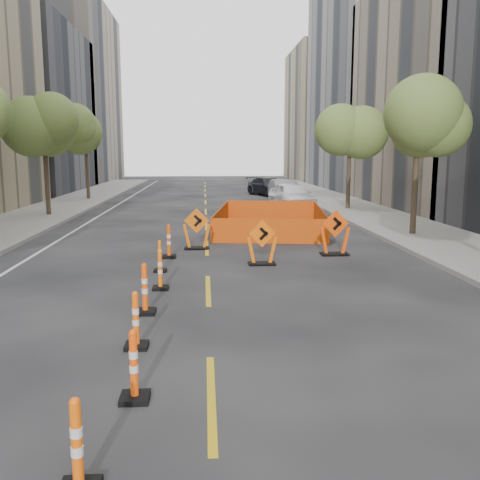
{
  "coord_description": "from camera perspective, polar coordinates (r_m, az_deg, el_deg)",
  "views": [
    {
      "loc": [
        -0.07,
        -9.05,
        3.41
      ],
      "look_at": [
        0.87,
        5.0,
        1.1
      ],
      "focal_mm": 40.0,
      "sensor_mm": 36.0,
      "label": 1
    }
  ],
  "objects": [
    {
      "name": "safety_fence",
      "position": [
        23.99,
        3.27,
        2.27
      ],
      "size": [
        5.4,
        8.1,
        0.95
      ],
      "primitive_type": null,
      "rotation": [
        0.0,
        0.0,
        -0.13
      ],
      "color": "orange",
      "rests_on": "ground"
    },
    {
      "name": "tree_r_b",
      "position": [
        22.72,
        18.47,
        11.66
      ],
      "size": [
        2.8,
        2.8,
        5.95
      ],
      "color": "#382B1E",
      "rests_on": "ground"
    },
    {
      "name": "chevron_sign_left",
      "position": [
        19.04,
        -4.65,
        1.21
      ],
      "size": [
        0.99,
        0.61,
        1.47
      ],
      "primitive_type": null,
      "rotation": [
        0.0,
        0.0,
        0.03
      ],
      "color": "#D65709",
      "rests_on": "ground"
    },
    {
      "name": "tree_l_c",
      "position": [
        30.24,
        -20.18,
        10.87
      ],
      "size": [
        2.8,
        2.8,
        5.95
      ],
      "color": "#382B1E",
      "rests_on": "ground"
    },
    {
      "name": "ground_plane",
      "position": [
        9.67,
        -3.24,
        -11.34
      ],
      "size": [
        140.0,
        140.0,
        0.0
      ],
      "primitive_type": "plane",
      "color": "black"
    },
    {
      "name": "tree_r_c",
      "position": [
        32.2,
        11.66,
        11.11
      ],
      "size": [
        2.8,
        2.8,
        5.95
      ],
      "color": "#382B1E",
      "rests_on": "ground"
    },
    {
      "name": "parked_car_mid",
      "position": [
        37.76,
        4.78,
        5.27
      ],
      "size": [
        1.86,
        4.75,
        1.54
      ],
      "primitive_type": "imported",
      "rotation": [
        0.0,
        0.0,
        0.05
      ],
      "color": "gray",
      "rests_on": "ground"
    },
    {
      "name": "bld_right_d",
      "position": [
        52.54,
        15.82,
        16.18
      ],
      "size": [
        12.0,
        18.0,
        20.0
      ],
      "primitive_type": "cube",
      "color": "gray",
      "rests_on": "ground"
    },
    {
      "name": "bld_left_e",
      "position": [
        67.16,
        -19.02,
        14.45
      ],
      "size": [
        12.0,
        20.0,
        20.0
      ],
      "primitive_type": "cube",
      "color": "gray",
      "rests_on": "ground"
    },
    {
      "name": "chevron_sign_right",
      "position": [
        18.12,
        10.1,
        0.79
      ],
      "size": [
        1.11,
        0.77,
        1.54
      ],
      "primitive_type": null,
      "rotation": [
        0.0,
        0.0,
        0.16
      ],
      "color": "#EF480A",
      "rests_on": "ground"
    },
    {
      "name": "bld_left_d",
      "position": [
        51.26,
        -23.69,
        12.57
      ],
      "size": [
        12.0,
        16.0,
        14.0
      ],
      "primitive_type": "cube",
      "color": "#4C4C51",
      "rests_on": "ground"
    },
    {
      "name": "bld_right_e",
      "position": [
        69.92,
        10.6,
        12.92
      ],
      "size": [
        12.0,
        14.0,
        16.0
      ],
      "primitive_type": "cube",
      "color": "tan",
      "rests_on": "ground"
    },
    {
      "name": "channelizer_5",
      "position": [
        15.57,
        -8.55,
        -1.7
      ],
      "size": [
        0.36,
        0.36,
        0.93
      ],
      "primitive_type": null,
      "color": "#FF650A",
      "rests_on": "ground"
    },
    {
      "name": "channelizer_3",
      "position": [
        11.58,
        -10.13,
        -5.12
      ],
      "size": [
        0.43,
        0.43,
        1.1
      ],
      "primitive_type": null,
      "color": "#FF500A",
      "rests_on": "ground"
    },
    {
      "name": "channelizer_6",
      "position": [
        17.55,
        -7.6,
        -0.14
      ],
      "size": [
        0.43,
        0.43,
        1.1
      ],
      "primitive_type": null,
      "color": "#DD4B09",
      "rests_on": "ground"
    },
    {
      "name": "parked_car_far",
      "position": [
        43.07,
        3.08,
        5.72
      ],
      "size": [
        3.67,
        5.37,
        1.45
      ],
      "primitive_type": "imported",
      "rotation": [
        0.0,
        0.0,
        0.37
      ],
      "color": "black",
      "rests_on": "ground"
    },
    {
      "name": "sidewalk_right",
      "position": [
        23.16,
        19.28,
        0.51
      ],
      "size": [
        4.0,
        90.0,
        0.15
      ],
      "primitive_type": "cube",
      "color": "gray",
      "rests_on": "ground"
    },
    {
      "name": "channelizer_2",
      "position": [
        9.63,
        -11.06,
        -8.35
      ],
      "size": [
        0.41,
        0.41,
        1.03
      ],
      "primitive_type": null,
      "color": "#FF5C0A",
      "rests_on": "ground"
    },
    {
      "name": "channelizer_0",
      "position": [
        5.93,
        -17.0,
        -20.3
      ],
      "size": [
        0.41,
        0.41,
        1.04
      ],
      "primitive_type": null,
      "color": "#FF5C0A",
      "rests_on": "ground"
    },
    {
      "name": "tree_l_d",
      "position": [
        39.95,
        -16.13,
        10.56
      ],
      "size": [
        2.8,
        2.8,
        5.95
      ],
      "color": "#382B1E",
      "rests_on": "ground"
    },
    {
      "name": "channelizer_4",
      "position": [
        13.55,
        -8.52,
        -3.18
      ],
      "size": [
        0.4,
        0.4,
        1.0
      ],
      "primitive_type": null,
      "color": "orange",
      "rests_on": "ground"
    },
    {
      "name": "chevron_sign_center",
      "position": [
        16.34,
        2.36,
        -0.25
      ],
      "size": [
        1.02,
        0.72,
        1.39
      ],
      "primitive_type": null,
      "rotation": [
        0.0,
        0.0,
        0.18
      ],
      "color": "#F8630A",
      "rests_on": "ground"
    },
    {
      "name": "channelizer_1",
      "position": [
        7.69,
        -11.27,
        -12.98
      ],
      "size": [
        0.41,
        0.41,
        1.03
      ],
      "primitive_type": null,
      "color": "#FE4F0A",
      "rests_on": "ground"
    },
    {
      "name": "parked_car_near",
      "position": [
        32.38,
        5.55,
        4.7
      ],
      "size": [
        2.63,
        5.09,
        1.66
      ],
      "primitive_type": "imported",
      "rotation": [
        0.0,
        0.0,
        0.14
      ],
      "color": "white",
      "rests_on": "ground"
    }
  ]
}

